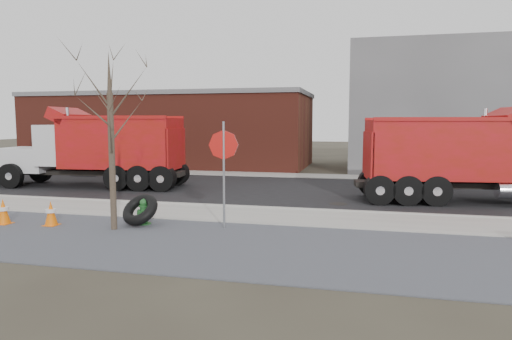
% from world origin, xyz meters
% --- Properties ---
extents(ground, '(120.00, 120.00, 0.00)m').
position_xyz_m(ground, '(0.00, 0.00, 0.00)').
color(ground, '#383328').
rests_on(ground, ground).
extents(gravel_verge, '(60.00, 5.00, 0.03)m').
position_xyz_m(gravel_verge, '(0.00, -3.50, 0.01)').
color(gravel_verge, slate).
rests_on(gravel_verge, ground).
extents(sidewalk, '(60.00, 2.50, 0.06)m').
position_xyz_m(sidewalk, '(0.00, 0.25, 0.03)').
color(sidewalk, '#9E9B93').
rests_on(sidewalk, ground).
extents(curb, '(60.00, 0.15, 0.11)m').
position_xyz_m(curb, '(0.00, 1.55, 0.06)').
color(curb, '#9E9B93').
rests_on(curb, ground).
extents(road, '(60.00, 9.40, 0.02)m').
position_xyz_m(road, '(0.00, 6.30, 0.01)').
color(road, black).
rests_on(road, ground).
extents(far_sidewalk, '(60.00, 2.00, 0.06)m').
position_xyz_m(far_sidewalk, '(0.00, 12.00, 0.03)').
color(far_sidewalk, '#9E9B93').
rests_on(far_sidewalk, ground).
extents(building_grey, '(12.00, 10.00, 8.00)m').
position_xyz_m(building_grey, '(9.00, 18.00, 4.00)').
color(building_grey, gray).
rests_on(building_grey, ground).
extents(building_brick, '(20.20, 8.20, 5.30)m').
position_xyz_m(building_brick, '(-10.00, 17.00, 2.65)').
color(building_brick, maroon).
rests_on(building_brick, ground).
extents(bare_tree, '(3.20, 3.20, 5.20)m').
position_xyz_m(bare_tree, '(-3.20, -2.60, 3.30)').
color(bare_tree, '#382D23').
rests_on(bare_tree, ground).
extents(fire_hydrant, '(0.47, 0.46, 0.82)m').
position_xyz_m(fire_hydrant, '(-2.66, -1.78, 0.38)').
color(fire_hydrant, '#2A6326').
rests_on(fire_hydrant, ground).
extents(truck_tire, '(1.37, 1.31, 1.00)m').
position_xyz_m(truck_tire, '(-2.72, -1.90, 0.50)').
color(truck_tire, black).
rests_on(truck_tire, ground).
extents(stop_sign, '(0.82, 0.35, 3.19)m').
position_xyz_m(stop_sign, '(-0.09, -1.69, 2.15)').
color(stop_sign, gray).
rests_on(stop_sign, ground).
extents(traffic_cone_near, '(0.42, 0.42, 0.81)m').
position_xyz_m(traffic_cone_near, '(-6.92, -2.74, 0.41)').
color(traffic_cone_near, '#FF6B08').
rests_on(traffic_cone_near, ground).
extents(traffic_cone_far, '(0.40, 0.40, 0.78)m').
position_xyz_m(traffic_cone_far, '(-5.35, -2.57, 0.39)').
color(traffic_cone_far, '#FF6B08').
rests_on(traffic_cone_far, ground).
extents(dump_truck_red_a, '(9.30, 3.55, 3.70)m').
position_xyz_m(dump_truck_red_a, '(7.87, 4.88, 1.88)').
color(dump_truck_red_a, black).
rests_on(dump_truck_red_a, ground).
extents(dump_truck_red_b, '(9.20, 3.35, 3.82)m').
position_xyz_m(dump_truck_red_b, '(-8.64, 5.32, 1.94)').
color(dump_truck_red_b, black).
rests_on(dump_truck_red_b, ground).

